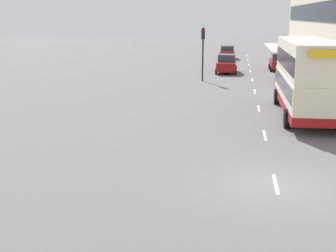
{
  "coord_description": "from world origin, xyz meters",
  "views": [
    {
      "loc": [
        -1.47,
        -15.31,
        5.61
      ],
      "look_at": [
        -5.8,
        14.37,
        -1.46
      ],
      "focal_mm": 50.0,
      "sensor_mm": 36.0,
      "label": 1
    }
  ],
  "objects_px": {
    "double_decker_bus_near": "(306,76)",
    "car_3": "(289,73)",
    "car_2": "(227,52)",
    "traffic_light_far_kerb": "(203,45)",
    "car_1": "(226,64)",
    "car_0": "(279,62)"
  },
  "relations": [
    {
      "from": "car_0",
      "to": "double_decker_bus_near",
      "type": "bearing_deg",
      "value": -91.21
    },
    {
      "from": "car_3",
      "to": "traffic_light_far_kerb",
      "type": "distance_m",
      "value": 7.72
    },
    {
      "from": "car_0",
      "to": "car_1",
      "type": "xyz_separation_m",
      "value": [
        -5.43,
        -2.84,
        0.02
      ]
    },
    {
      "from": "double_decker_bus_near",
      "to": "car_0",
      "type": "relative_size",
      "value": 2.55
    },
    {
      "from": "traffic_light_far_kerb",
      "to": "car_2",
      "type": "bearing_deg",
      "value": 85.7
    },
    {
      "from": "car_0",
      "to": "car_3",
      "type": "relative_size",
      "value": 0.96
    },
    {
      "from": "car_2",
      "to": "traffic_light_far_kerb",
      "type": "height_order",
      "value": "traffic_light_far_kerb"
    },
    {
      "from": "traffic_light_far_kerb",
      "to": "car_0",
      "type": "bearing_deg",
      "value": 51.78
    },
    {
      "from": "car_0",
      "to": "car_3",
      "type": "bearing_deg",
      "value": -89.9
    },
    {
      "from": "car_1",
      "to": "car_2",
      "type": "relative_size",
      "value": 0.98
    },
    {
      "from": "double_decker_bus_near",
      "to": "traffic_light_far_kerb",
      "type": "distance_m",
      "value": 15.56
    },
    {
      "from": "double_decker_bus_near",
      "to": "car_1",
      "type": "distance_m",
      "value": 21.08
    },
    {
      "from": "double_decker_bus_near",
      "to": "car_2",
      "type": "bearing_deg",
      "value": 98.13
    },
    {
      "from": "double_decker_bus_near",
      "to": "car_1",
      "type": "bearing_deg",
      "value": 103.58
    },
    {
      "from": "car_2",
      "to": "car_0",
      "type": "bearing_deg",
      "value": 113.5
    },
    {
      "from": "car_3",
      "to": "car_2",
      "type": "bearing_deg",
      "value": 104.09
    },
    {
      "from": "double_decker_bus_near",
      "to": "car_1",
      "type": "relative_size",
      "value": 2.37
    },
    {
      "from": "car_2",
      "to": "traffic_light_far_kerb",
      "type": "xyz_separation_m",
      "value": [
        -1.69,
        -22.41,
        2.27
      ]
    },
    {
      "from": "car_0",
      "to": "car_2",
      "type": "relative_size",
      "value": 0.91
    },
    {
      "from": "double_decker_bus_near",
      "to": "car_3",
      "type": "height_order",
      "value": "double_decker_bus_near"
    },
    {
      "from": "car_3",
      "to": "car_1",
      "type": "bearing_deg",
      "value": 128.68
    },
    {
      "from": "car_1",
      "to": "car_3",
      "type": "xyz_separation_m",
      "value": [
        5.45,
        -6.8,
        -0.0
      ]
    }
  ]
}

